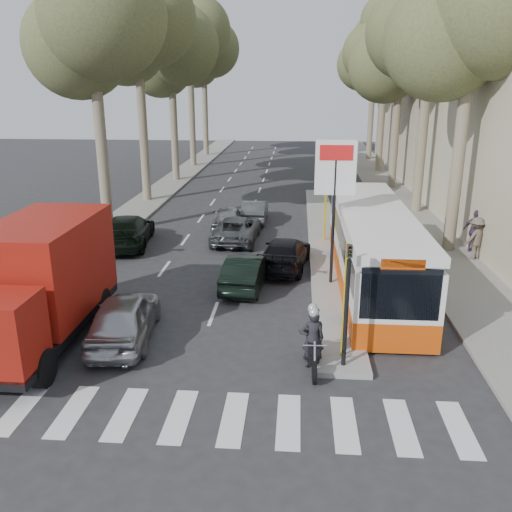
{
  "coord_description": "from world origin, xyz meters",
  "views": [
    {
      "loc": [
        1.88,
        -14.91,
        7.55
      ],
      "look_at": [
        0.45,
        3.6,
        1.6
      ],
      "focal_mm": 38.0,
      "sensor_mm": 36.0,
      "label": 1
    }
  ],
  "objects_px": {
    "silver_hatchback": "(124,317)",
    "motorcycle": "(312,338)",
    "red_truck": "(38,282)",
    "dark_hatchback": "(246,271)",
    "city_bus": "(373,246)"
  },
  "relations": [
    {
      "from": "silver_hatchback",
      "to": "dark_hatchback",
      "type": "xyz_separation_m",
      "value": [
        3.29,
        4.75,
        -0.09
      ]
    },
    {
      "from": "city_bus",
      "to": "dark_hatchback",
      "type": "bearing_deg",
      "value": -173.64
    },
    {
      "from": "silver_hatchback",
      "to": "dark_hatchback",
      "type": "height_order",
      "value": "silver_hatchback"
    },
    {
      "from": "motorcycle",
      "to": "red_truck",
      "type": "bearing_deg",
      "value": 171.26
    },
    {
      "from": "city_bus",
      "to": "silver_hatchback",
      "type": "bearing_deg",
      "value": -146.93
    },
    {
      "from": "dark_hatchback",
      "to": "motorcycle",
      "type": "bearing_deg",
      "value": 117.43
    },
    {
      "from": "silver_hatchback",
      "to": "red_truck",
      "type": "xyz_separation_m",
      "value": [
        -2.44,
        -0.27,
        1.19
      ]
    },
    {
      "from": "dark_hatchback",
      "to": "city_bus",
      "type": "xyz_separation_m",
      "value": [
        4.81,
        0.55,
        0.96
      ]
    },
    {
      "from": "silver_hatchback",
      "to": "motorcycle",
      "type": "height_order",
      "value": "motorcycle"
    },
    {
      "from": "motorcycle",
      "to": "city_bus",
      "type": "bearing_deg",
      "value": 66.73
    },
    {
      "from": "red_truck",
      "to": "city_bus",
      "type": "relative_size",
      "value": 0.59
    },
    {
      "from": "red_truck",
      "to": "motorcycle",
      "type": "bearing_deg",
      "value": -6.01
    },
    {
      "from": "city_bus",
      "to": "red_truck",
      "type": "bearing_deg",
      "value": -152.25
    },
    {
      "from": "dark_hatchback",
      "to": "motorcycle",
      "type": "xyz_separation_m",
      "value": [
        2.4,
        -5.88,
        0.18
      ]
    },
    {
      "from": "silver_hatchback",
      "to": "motorcycle",
      "type": "distance_m",
      "value": 5.8
    }
  ]
}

